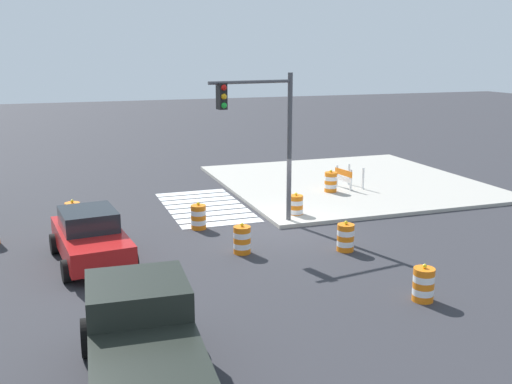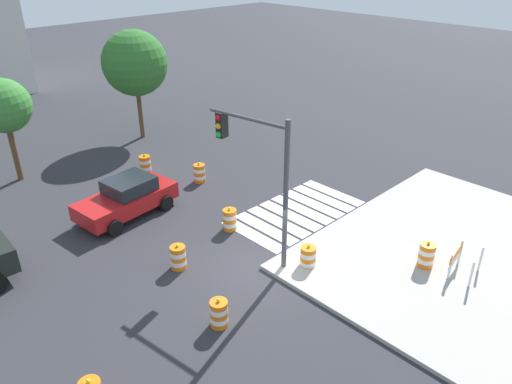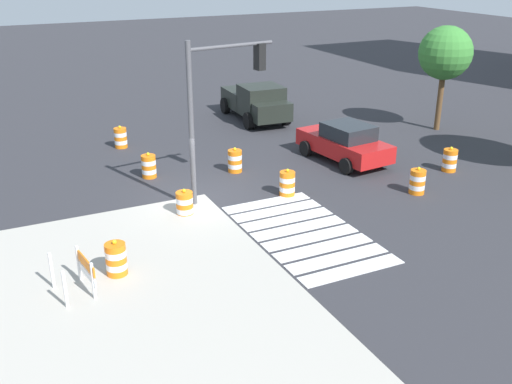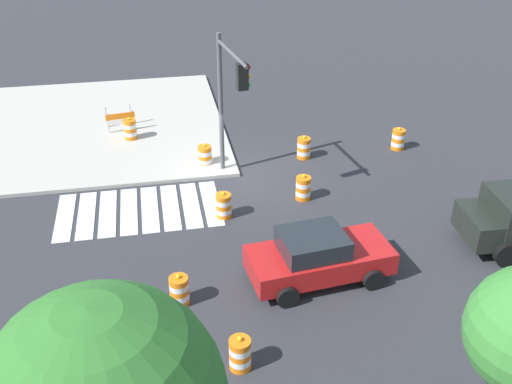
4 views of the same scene
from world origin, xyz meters
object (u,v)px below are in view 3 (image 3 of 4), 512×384
object	(u,v)px
traffic_barrel_opposite_curb	(287,184)
traffic_light_pole	(220,91)
pickup_truck	(257,102)
traffic_barrel_crosswalk_end	(185,205)
traffic_barrel_far_curb	(417,182)
traffic_barrel_median_far	(121,138)
traffic_barrel_median_near	(149,166)
traffic_barrel_on_sidewalk	(116,259)
construction_barricade	(80,271)
traffic_barrel_near_corner	(235,161)
traffic_barrel_lane_center	(450,160)
street_tree_streetside_near	(445,53)
sports_car	(345,142)

from	to	relation	value
traffic_barrel_opposite_curb	traffic_light_pole	world-z (taller)	traffic_light_pole
pickup_truck	traffic_barrel_crosswalk_end	xyz separation A→B (m)	(9.93, -7.48, -0.52)
traffic_barrel_opposite_curb	traffic_barrel_crosswalk_end	bearing A→B (deg)	-87.00
traffic_barrel_far_curb	traffic_barrel_median_far	bearing A→B (deg)	-140.32
traffic_barrel_median_near	traffic_barrel_on_sidewalk	xyz separation A→B (m)	(7.16, -2.98, 0.15)
traffic_barrel_on_sidewalk	construction_barricade	xyz separation A→B (m)	(0.43, -1.01, 0.12)
traffic_barrel_median_near	traffic_barrel_on_sidewalk	bearing A→B (deg)	-22.59
pickup_truck	traffic_light_pole	bearing A→B (deg)	-32.45
traffic_barrel_crosswalk_end	traffic_light_pole	world-z (taller)	traffic_light_pole
traffic_barrel_near_corner	traffic_light_pole	world-z (taller)	traffic_light_pole
traffic_barrel_lane_center	construction_barricade	bearing A→B (deg)	-78.63
pickup_truck	construction_barricade	bearing A→B (deg)	-40.70
traffic_barrel_opposite_curb	street_tree_streetside_near	size ratio (longest dim) A/B	0.20
traffic_barrel_on_sidewalk	traffic_barrel_far_curb	bearing A→B (deg)	96.52
traffic_barrel_lane_center	street_tree_streetside_near	xyz separation A→B (m)	(-4.87, 3.71, 3.27)
sports_car	traffic_barrel_opposite_curb	size ratio (longest dim) A/B	4.39
traffic_barrel_crosswalk_end	traffic_barrel_median_near	world-z (taller)	same
traffic_barrel_near_corner	traffic_barrel_median_near	distance (m)	3.39
construction_barricade	traffic_barrel_lane_center	bearing A→B (deg)	101.37
traffic_barrel_far_curb	traffic_light_pole	bearing A→B (deg)	-110.81
traffic_barrel_median_near	traffic_barrel_far_curb	bearing A→B (deg)	54.81
traffic_barrel_median_near	traffic_barrel_lane_center	bearing A→B (deg)	67.60
traffic_barrel_near_corner	traffic_barrel_median_near	size ratio (longest dim) A/B	1.00
pickup_truck	construction_barricade	xyz separation A→B (m)	(13.33, -11.47, -0.25)
traffic_barrel_median_far	traffic_barrel_far_curb	world-z (taller)	same
pickup_truck	construction_barricade	world-z (taller)	pickup_truck
traffic_barrel_opposite_curb	construction_barricade	bearing A→B (deg)	-65.56
traffic_light_pole	traffic_barrel_median_far	bearing A→B (deg)	-166.95
pickup_truck	traffic_light_pole	xyz separation A→B (m)	(9.09, -5.78, 2.94)
traffic_barrel_near_corner	construction_barricade	bearing A→B (deg)	-47.31
traffic_barrel_crosswalk_end	traffic_barrel_far_curb	bearing A→B (deg)	78.55
traffic_barrel_opposite_curb	sports_car	bearing A→B (deg)	120.01
street_tree_streetside_near	traffic_barrel_lane_center	bearing A→B (deg)	-37.30
construction_barricade	traffic_light_pole	xyz separation A→B (m)	(-4.24, 5.69, 3.19)
traffic_barrel_near_corner	traffic_barrel_crosswalk_end	world-z (taller)	same
street_tree_streetside_near	sports_car	bearing A→B (deg)	-73.82
traffic_barrel_opposite_curb	traffic_barrel_lane_center	bearing A→B (deg)	85.25
traffic_barrel_crosswalk_end	traffic_light_pole	xyz separation A→B (m)	(-0.83, 1.70, 3.46)
sports_car	traffic_barrel_median_near	world-z (taller)	sports_car
traffic_barrel_crosswalk_end	traffic_barrel_far_curb	world-z (taller)	same
traffic_barrel_near_corner	traffic_barrel_on_sidewalk	world-z (taller)	traffic_barrel_on_sidewalk
traffic_barrel_lane_center	traffic_light_pole	xyz separation A→B (m)	(-1.21, -9.37, 3.46)
street_tree_streetside_near	traffic_barrel_near_corner	bearing A→B (deg)	-84.09
sports_car	traffic_barrel_median_near	xyz separation A→B (m)	(-1.67, -7.95, -0.36)
traffic_barrel_median_near	construction_barricade	distance (m)	8.58
traffic_barrel_lane_center	traffic_barrel_crosswalk_end	bearing A→B (deg)	-91.97
traffic_barrel_far_curb	construction_barricade	world-z (taller)	construction_barricade
traffic_barrel_median_near	traffic_light_pole	bearing A→B (deg)	26.85
traffic_barrel_median_far	traffic_barrel_opposite_curb	size ratio (longest dim) A/B	1.00
traffic_light_pole	sports_car	bearing A→B (deg)	105.00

